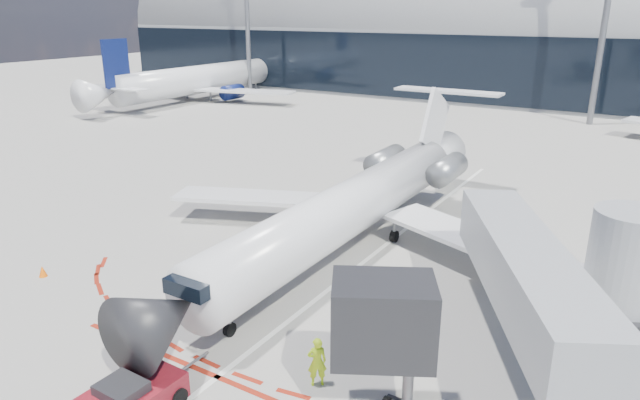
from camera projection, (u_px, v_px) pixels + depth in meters
The scene contains 13 objects.
ground at pixel (362, 263), 30.17m from camera, with size 260.00×260.00×0.00m, color gray.
apron_centerline at pixel (378, 250), 31.79m from camera, with size 0.25×40.00×0.01m, color silver.
apron_stop_bar at pixel (217, 377), 20.86m from camera, with size 14.00×0.25×0.01m, color maroon.
terminal_building at pixel (576, 41), 80.03m from camera, with size 150.00×24.15×24.00m.
jet_bridge at pixel (554, 277), 21.94m from camera, with size 10.03×15.20×4.90m.
light_mast_west at pixel (247, 11), 87.25m from camera, with size 0.70×0.70×25.00m, color slate.
light_mast_centre at pixel (606, 12), 62.56m from camera, with size 0.70×0.70×25.00m, color slate.
regional_jet at pixel (358, 202), 31.79m from camera, with size 25.06×30.90×7.74m.
pushback_tug at pixel (131, 399), 18.78m from camera, with size 2.32×5.28×1.37m.
ramp_worker at pixel (317, 362), 20.16m from camera, with size 0.69×0.46×1.90m, color #CAFF1A.
uld_container at pixel (216, 289), 25.40m from camera, with size 2.39×2.18×1.87m.
safety_cone_left at pixel (43, 271), 28.63m from camera, with size 0.41×0.41×0.57m, color #F55E05.
bg_airliner_0 at pixel (201, 59), 83.41m from camera, with size 35.98×38.09×11.64m, color silver, non-canonical shape.
Camera 1 is at (12.44, -24.66, 12.80)m, focal length 32.00 mm.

